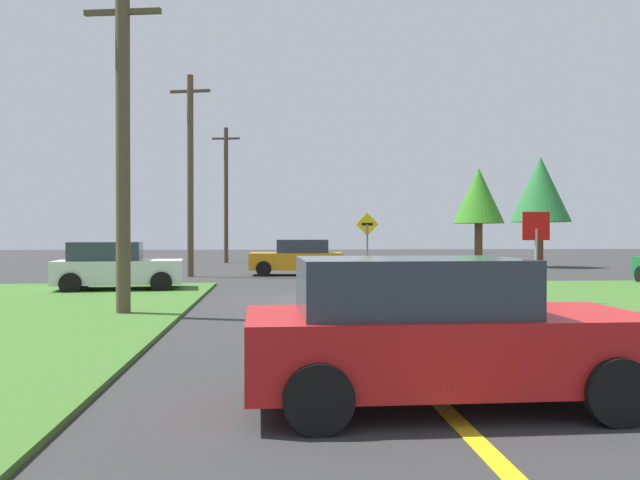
# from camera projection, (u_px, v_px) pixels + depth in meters

# --- Properties ---
(ground_plane) EXTENTS (120.00, 120.00, 0.00)m
(ground_plane) POSITION_uv_depth(u_px,v_px,m) (337.00, 301.00, 18.47)
(ground_plane) COLOR #2F2F2F
(lane_stripe_center) EXTENTS (0.20, 14.00, 0.01)m
(lane_stripe_center) POSITION_uv_depth(u_px,v_px,m) (387.00, 351.00, 10.50)
(lane_stripe_center) COLOR yellow
(lane_stripe_center) RESTS_ON ground
(stop_sign) EXTENTS (0.74, 0.07, 2.46)m
(stop_sign) POSITION_uv_depth(u_px,v_px,m) (536.00, 240.00, 17.18)
(stop_sign) COLOR #9EA0A8
(stop_sign) RESTS_ON ground
(parked_car_near_building) EXTENTS (4.22, 2.48, 1.62)m
(parked_car_near_building) POSITION_uv_depth(u_px,v_px,m) (116.00, 267.00, 21.43)
(parked_car_near_building) COLOR silver
(parked_car_near_building) RESTS_ON ground
(car_behind_on_main_road) EXTENTS (4.35, 2.15, 1.62)m
(car_behind_on_main_road) POSITION_uv_depth(u_px,v_px,m) (434.00, 332.00, 7.19)
(car_behind_on_main_road) COLOR red
(car_behind_on_main_road) RESTS_ON ground
(car_approaching_junction) EXTENTS (4.23, 2.08, 1.62)m
(car_approaching_junction) POSITION_uv_depth(u_px,v_px,m) (297.00, 257.00, 29.84)
(car_approaching_junction) COLOR orange
(car_approaching_junction) RESTS_ON ground
(utility_pole_near) EXTENTS (1.79, 0.42, 7.54)m
(utility_pole_near) POSITION_uv_depth(u_px,v_px,m) (123.00, 147.00, 14.94)
(utility_pole_near) COLOR brown
(utility_pole_near) RESTS_ON ground
(utility_pole_mid) EXTENTS (1.78, 0.52, 8.83)m
(utility_pole_mid) POSITION_uv_depth(u_px,v_px,m) (190.00, 173.00, 28.69)
(utility_pole_mid) COLOR brown
(utility_pole_mid) RESTS_ON ground
(utility_pole_far) EXTENTS (1.80, 0.39, 8.76)m
(utility_pole_far) POSITION_uv_depth(u_px,v_px,m) (226.00, 193.00, 42.51)
(utility_pole_far) COLOR #4F392B
(utility_pole_far) RESTS_ON ground
(direction_sign) EXTENTS (0.90, 0.12, 2.71)m
(direction_sign) POSITION_uv_depth(u_px,v_px,m) (367.00, 239.00, 25.65)
(direction_sign) COLOR slate
(direction_sign) RESTS_ON ground
(oak_tree_left) EXTENTS (3.35, 3.35, 6.24)m
(oak_tree_left) POSITION_uv_depth(u_px,v_px,m) (540.00, 190.00, 36.90)
(oak_tree_left) COLOR brown
(oak_tree_left) RESTS_ON ground
(pine_tree_center) EXTENTS (2.40, 2.40, 5.03)m
(pine_tree_center) POSITION_uv_depth(u_px,v_px,m) (479.00, 197.00, 31.17)
(pine_tree_center) COLOR brown
(pine_tree_center) RESTS_ON ground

